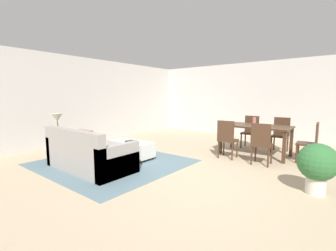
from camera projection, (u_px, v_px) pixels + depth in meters
name	position (u px, v px, depth m)	size (l,w,h in m)	color
ground_plane	(192.00, 176.00, 4.37)	(10.80, 10.80, 0.00)	tan
wall_back	(269.00, 100.00, 8.09)	(9.00, 0.12, 2.70)	beige
wall_left	(81.00, 101.00, 7.36)	(0.12, 11.00, 2.70)	beige
area_rug	(113.00, 162.00, 5.24)	(3.00, 2.80, 0.01)	slate
couch	(88.00, 155.00, 4.73)	(1.90, 0.93, 0.86)	gray
ottoman_table	(131.00, 148.00, 5.64)	(1.19, 0.50, 0.41)	silver
side_table	(59.00, 140.00, 5.49)	(0.40, 0.40, 0.56)	brown
table_lamp	(57.00, 118.00, 5.42)	(0.26, 0.26, 0.53)	brown
dining_table	(255.00, 129.00, 5.85)	(1.65, 0.89, 0.76)	#422B1C
dining_chair_near_left	(227.00, 137.00, 5.51)	(0.42, 0.42, 0.92)	#422B1C
dining_chair_near_right	(261.00, 142.00, 4.97)	(0.43, 0.43, 0.92)	#422B1C
dining_chair_far_left	(250.00, 130.00, 6.72)	(0.40, 0.40, 0.92)	#422B1C
dining_chair_far_right	(281.00, 132.00, 6.23)	(0.42, 0.42, 0.92)	#422B1C
dining_chair_head_east	(311.00, 140.00, 5.12)	(0.42, 0.42, 0.92)	#422B1C
vase_centerpiece	(254.00, 121.00, 5.88)	(0.08, 0.08, 0.20)	#B26659
book_on_ottoman	(132.00, 141.00, 5.50)	(0.26, 0.20, 0.03)	#333338
potted_plant	(317.00, 164.00, 3.50)	(0.57, 0.57, 0.79)	beige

